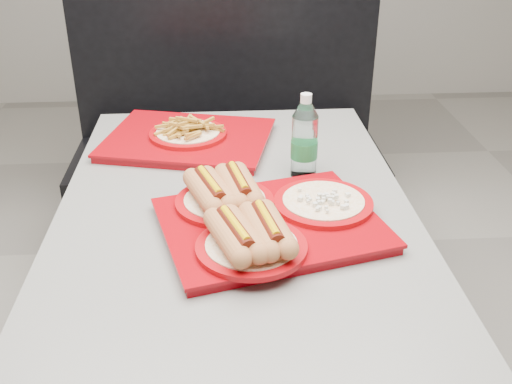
{
  "coord_description": "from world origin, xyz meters",
  "views": [
    {
      "loc": [
        -0.04,
        -1.32,
        1.5
      ],
      "look_at": [
        0.05,
        -0.06,
        0.83
      ],
      "focal_mm": 42.0,
      "sensor_mm": 36.0,
      "label": 1
    }
  ],
  "objects": [
    {
      "name": "tray_far",
      "position": [
        -0.13,
        0.42,
        0.78
      ],
      "size": [
        0.57,
        0.49,
        0.1
      ],
      "rotation": [
        0.0,
        0.0,
        -0.24
      ],
      "color": "#8A030A",
      "rests_on": "diner_table"
    },
    {
      "name": "booth_bench",
      "position": [
        0.0,
        1.09,
        0.4
      ],
      "size": [
        1.3,
        0.57,
        1.35
      ],
      "color": "black",
      "rests_on": "ground"
    },
    {
      "name": "water_bottle",
      "position": [
        0.2,
        0.18,
        0.85
      ],
      "size": [
        0.07,
        0.07,
        0.24
      ],
      "rotation": [
        0.0,
        0.0,
        0.22
      ],
      "color": "silver",
      "rests_on": "diner_table"
    },
    {
      "name": "diner_table",
      "position": [
        0.0,
        0.0,
        0.58
      ],
      "size": [
        0.92,
        1.42,
        0.75
      ],
      "color": "black",
      "rests_on": "ground"
    },
    {
      "name": "tray_near",
      "position": [
        0.06,
        -0.11,
        0.79
      ],
      "size": [
        0.58,
        0.51,
        0.11
      ],
      "rotation": [
        0.0,
        0.0,
        0.26
      ],
      "color": "#8A030A",
      "rests_on": "diner_table"
    }
  ]
}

